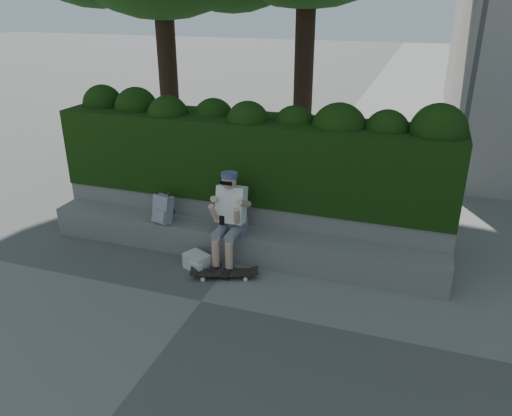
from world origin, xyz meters
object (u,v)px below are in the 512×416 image
at_px(skateboard, 224,273).
at_px(backpack_ground, 197,261).
at_px(backpack_plaid, 163,209).
at_px(person, 230,215).

distance_m(skateboard, backpack_ground, 0.48).
relative_size(skateboard, backpack_plaid, 2.02).
distance_m(skateboard, backpack_plaid, 1.42).
bearing_deg(skateboard, backpack_plaid, 136.60).
height_order(person, backpack_ground, person).
bearing_deg(backpack_plaid, backpack_ground, -12.70).
xyz_separation_m(backpack_plaid, backpack_ground, (0.72, -0.40, -0.55)).
distance_m(person, skateboard, 0.81).
height_order(backpack_plaid, backpack_ground, backpack_plaid).
height_order(skateboard, backpack_ground, backpack_ground).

